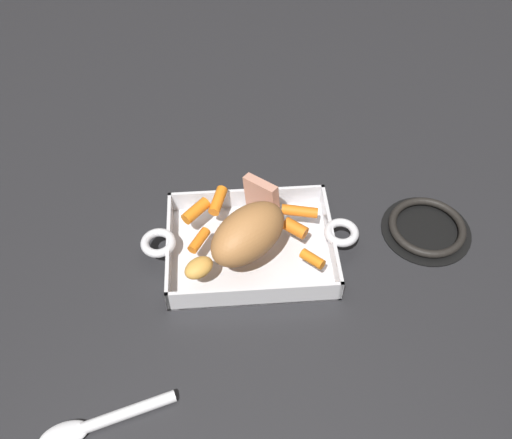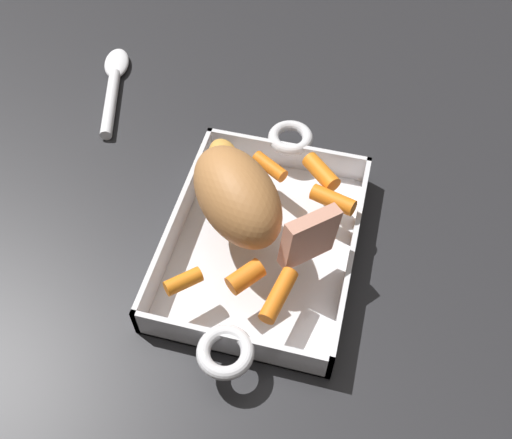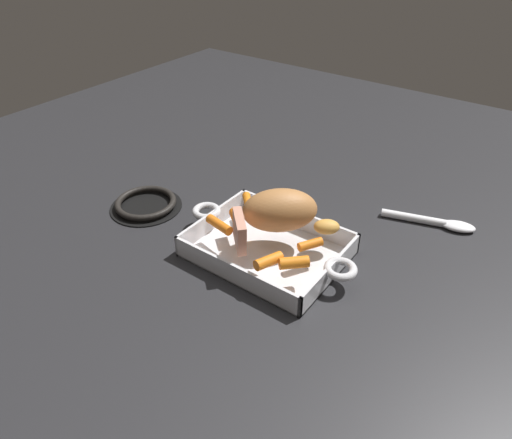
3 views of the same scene
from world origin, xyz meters
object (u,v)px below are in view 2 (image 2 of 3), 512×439
object	(u,v)px
roast_slice_outer	(309,237)
potato_near_roast	(223,155)
roasting_dish	(262,243)
baby_carrot_short	(279,295)
pork_roast	(237,196)
baby_carrot_center_right	(321,172)
baby_carrot_northwest	(270,166)
baby_carrot_long	(333,200)
baby_carrot_northeast	(244,276)
serving_spoon	(114,82)
baby_carrot_southwest	(183,281)

from	to	relation	value
roast_slice_outer	potato_near_roast	xyz separation A→B (m)	(0.12, 0.14, -0.02)
roasting_dish	baby_carrot_short	bearing A→B (deg)	-155.92
pork_roast	baby_carrot_center_right	size ratio (longest dim) A/B	2.77
baby_carrot_northwest	potato_near_roast	distance (m)	0.06
baby_carrot_long	baby_carrot_center_right	size ratio (longest dim) A/B	1.03
baby_carrot_northeast	baby_carrot_northwest	bearing A→B (deg)	3.55
baby_carrot_short	serving_spoon	distance (m)	0.50
pork_roast	baby_carrot_center_right	world-z (taller)	pork_roast
pork_roast	baby_carrot_short	distance (m)	0.13
pork_roast	serving_spoon	bearing A→B (deg)	48.56
roasting_dish	roast_slice_outer	bearing A→B (deg)	-111.82
baby_carrot_short	serving_spoon	xyz separation A→B (m)	(0.35, 0.35, -0.05)
baby_carrot_southwest	pork_roast	bearing A→B (deg)	-17.81
serving_spoon	baby_carrot_northwest	bearing A→B (deg)	-134.98
baby_carrot_southwest	baby_carrot_northwest	size ratio (longest dim) A/B	0.87
roasting_dish	pork_roast	world-z (taller)	pork_roast
pork_roast	baby_carrot_southwest	distance (m)	0.12
roasting_dish	baby_carrot_short	size ratio (longest dim) A/B	5.97
baby_carrot_center_right	baby_carrot_northeast	xyz separation A→B (m)	(-0.18, 0.06, 0.00)
baby_carrot_southwest	baby_carrot_northwest	distance (m)	0.20
pork_roast	serving_spoon	xyz separation A→B (m)	(0.25, 0.28, -0.09)
roasting_dish	baby_carrot_northeast	distance (m)	0.09
baby_carrot_northwest	baby_carrot_northeast	bearing A→B (deg)	-176.45
baby_carrot_short	serving_spoon	size ratio (longest dim) A/B	0.32
baby_carrot_southwest	baby_carrot_short	xyz separation A→B (m)	(0.01, -0.11, 0.00)
serving_spoon	roasting_dish	bearing A→B (deg)	-145.84
pork_roast	baby_carrot_northwest	bearing A→B (deg)	-13.16
baby_carrot_southwest	baby_carrot_northwest	world-z (taller)	baby_carrot_southwest
baby_carrot_short	baby_carrot_northeast	size ratio (longest dim) A/B	1.56
baby_carrot_southwest	baby_carrot_center_right	size ratio (longest dim) A/B	0.78
roasting_dish	baby_carrot_northeast	world-z (taller)	baby_carrot_northeast
roasting_dish	serving_spoon	world-z (taller)	roasting_dish
pork_roast	roast_slice_outer	xyz separation A→B (m)	(-0.03, -0.09, -0.01)
baby_carrot_center_right	serving_spoon	xyz separation A→B (m)	(0.15, 0.37, -0.05)
roast_slice_outer	baby_carrot_northwest	distance (m)	0.14
roasting_dish	baby_carrot_short	xyz separation A→B (m)	(-0.09, -0.04, 0.04)
pork_roast	baby_carrot_northeast	distance (m)	0.10
baby_carrot_center_right	potato_near_roast	bearing A→B (deg)	92.01
roasting_dish	serving_spoon	size ratio (longest dim) A/B	1.93
pork_roast	roast_slice_outer	world-z (taller)	pork_roast
roasting_dish	baby_carrot_long	distance (m)	0.11
pork_roast	roast_slice_outer	size ratio (longest dim) A/B	2.22
roast_slice_outer	baby_carrot_long	xyz separation A→B (m)	(0.08, -0.02, -0.02)
baby_carrot_short	baby_carrot_northeast	world-z (taller)	baby_carrot_northeast
serving_spoon	roast_slice_outer	bearing A→B (deg)	-143.42
pork_roast	baby_carrot_southwest	bearing A→B (deg)	162.19
potato_near_roast	baby_carrot_northwest	bearing A→B (deg)	-90.48
roasting_dish	potato_near_roast	size ratio (longest dim) A/B	7.45
baby_carrot_northwest	baby_carrot_long	bearing A→B (deg)	-111.70
baby_carrot_southwest	baby_carrot_long	xyz separation A→B (m)	(0.16, -0.15, 0.00)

